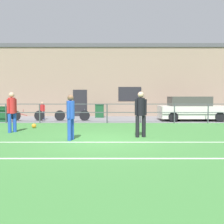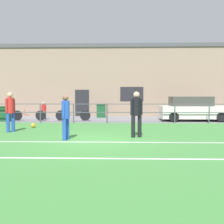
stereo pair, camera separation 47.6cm
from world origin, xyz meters
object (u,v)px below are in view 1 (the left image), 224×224
object	(u,v)px
parked_car_red	(190,109)
player_goalkeeper	(140,111)
soccer_ball_match	(33,126)
bicycle_parked_1	(26,115)
bicycle_parked_0	(71,115)
trash_bin_1	(2,114)
trash_bin_0	(98,111)
player_striker	(70,114)
spectator_child	(41,110)
player_winger	(11,110)

from	to	relation	value
parked_car_red	player_goalkeeper	bearing A→B (deg)	-121.18
player_goalkeeper	soccer_ball_match	world-z (taller)	player_goalkeeper
bicycle_parked_1	parked_car_red	bearing A→B (deg)	1.15
soccer_ball_match	bicycle_parked_0	xyz separation A→B (m)	(1.35, 3.61, 0.26)
trash_bin_1	soccer_ball_match	bearing A→B (deg)	-46.63
player_goalkeeper	trash_bin_1	xyz separation A→B (m)	(-7.84, 5.82, -0.51)
soccer_ball_match	trash_bin_1	xyz separation A→B (m)	(-2.82, 2.99, 0.38)
soccer_ball_match	parked_car_red	bearing A→B (deg)	22.90
player_goalkeeper	trash_bin_0	xyz separation A→B (m)	(-2.04, 9.02, -0.48)
soccer_ball_match	parked_car_red	distance (m)	9.84
soccer_ball_match	player_striker	bearing A→B (deg)	-55.49
soccer_ball_match	spectator_child	bearing A→B (deg)	99.87
soccer_ball_match	bicycle_parked_1	distance (m)	3.92
player_goalkeeper	parked_car_red	world-z (taller)	player_goalkeeper
spectator_child	parked_car_red	size ratio (longest dim) A/B	0.28
player_goalkeeper	trash_bin_1	size ratio (longest dim) A/B	1.87
parked_car_red	trash_bin_0	xyz separation A→B (m)	(-6.07, 2.37, -0.23)
player_striker	trash_bin_0	size ratio (longest dim) A/B	1.65
player_goalkeeper	trash_bin_1	distance (m)	9.78
player_striker	player_winger	bearing A→B (deg)	69.73
parked_car_red	player_winger	bearing A→B (deg)	-150.76
trash_bin_0	trash_bin_1	size ratio (longest dim) A/B	1.05
spectator_child	parked_car_red	xyz separation A→B (m)	(9.81, -0.58, 0.06)
parked_car_red	bicycle_parked_1	size ratio (longest dim) A/B	1.94
player_striker	player_winger	distance (m)	3.52
player_winger	spectator_child	distance (m)	5.93
player_winger	trash_bin_0	world-z (taller)	player_winger
bicycle_parked_1	trash_bin_1	distance (m)	1.45
trash_bin_0	soccer_ball_match	bearing A→B (deg)	-115.70
player_winger	soccer_ball_match	world-z (taller)	player_winger
parked_car_red	trash_bin_1	xyz separation A→B (m)	(-11.87, -0.84, -0.26)
soccer_ball_match	trash_bin_1	size ratio (longest dim) A/B	0.24
player_striker	trash_bin_0	xyz separation A→B (m)	(0.57, 9.70, -0.41)
bicycle_parked_0	bicycle_parked_1	bearing A→B (deg)	180.00
player_goalkeeper	bicycle_parked_1	bearing A→B (deg)	-58.39
spectator_child	bicycle_parked_0	world-z (taller)	spectator_child
player_striker	trash_bin_1	bearing A→B (deg)	53.04
player_goalkeeper	soccer_ball_match	bearing A→B (deg)	-43.24
trash_bin_1	trash_bin_0	bearing A→B (deg)	28.94
player_goalkeeper	trash_bin_1	world-z (taller)	player_goalkeeper
player_goalkeeper	player_winger	distance (m)	5.67
spectator_child	player_winger	bearing A→B (deg)	79.58
soccer_ball_match	trash_bin_1	distance (m)	4.12
player_winger	bicycle_parked_0	distance (m)	5.49
soccer_ball_match	spectator_child	xyz separation A→B (m)	(-0.77, 4.40, 0.58)
spectator_child	trash_bin_1	bearing A→B (deg)	21.51
player_striker	trash_bin_1	size ratio (longest dim) A/B	1.74
spectator_child	bicycle_parked_0	bearing A→B (deg)	146.45
player_winger	spectator_child	bearing A→B (deg)	33.88
parked_car_red	bicycle_parked_1	world-z (taller)	parked_car_red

